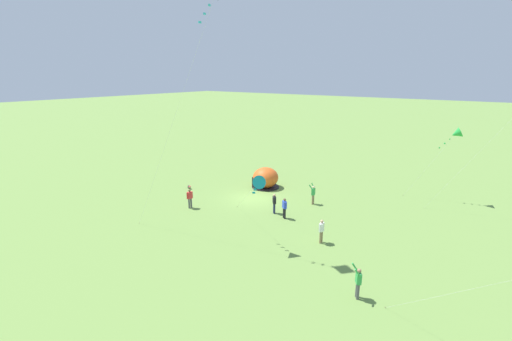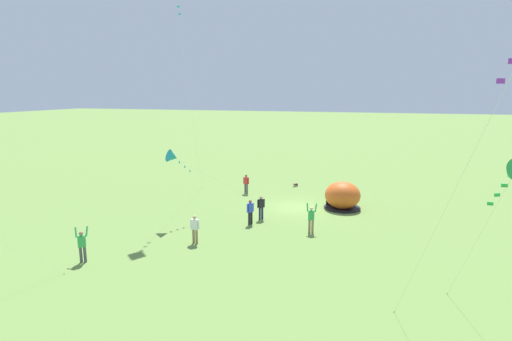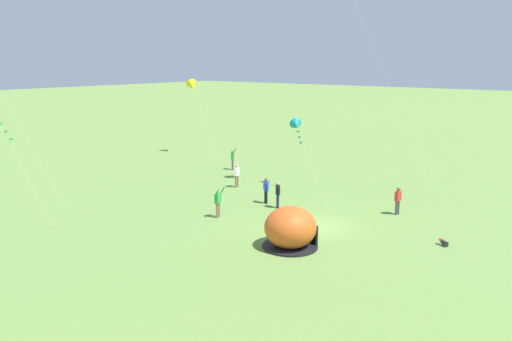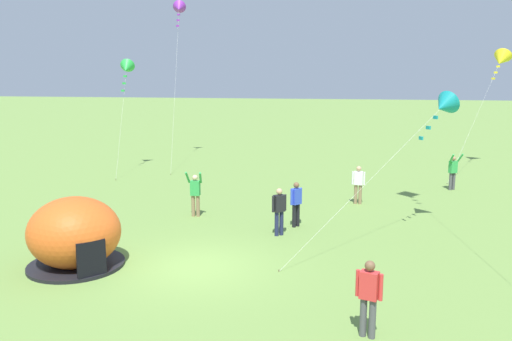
{
  "view_description": "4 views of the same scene",
  "coord_description": "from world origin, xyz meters",
  "px_view_note": "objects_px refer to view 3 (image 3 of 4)",
  "views": [
    {
      "loc": [
        24.33,
        18.22,
        11.34
      ],
      "look_at": [
        0.85,
        1.12,
        3.1
      ],
      "focal_mm": 24.0,
      "sensor_mm": 36.0,
      "label": 1
    },
    {
      "loc": [
        -5.89,
        29.58,
        8.88
      ],
      "look_at": [
        2.67,
        2.05,
        3.17
      ],
      "focal_mm": 28.0,
      "sensor_mm": 36.0,
      "label": 2
    },
    {
      "loc": [
        -23.26,
        -14.04,
        9.21
      ],
      "look_at": [
        -1.18,
        3.14,
        3.04
      ],
      "focal_mm": 35.0,
      "sensor_mm": 36.0,
      "label": 3
    },
    {
      "loc": [
        5.31,
        -13.13,
        5.41
      ],
      "look_at": [
        0.69,
        4.65,
        2.15
      ],
      "focal_mm": 35.0,
      "sensor_mm": 36.0,
      "label": 4
    }
  ],
  "objects_px": {
    "person_flying_kite": "(233,158)",
    "kite_yellow": "(192,86)",
    "popup_tent": "(291,228)",
    "person_center_field": "(237,175)",
    "kite_teal": "(296,125)",
    "person_arms_raised": "(218,201)",
    "person_strolling": "(278,193)",
    "person_with_toddler": "(398,199)",
    "person_watching_sky": "(266,189)",
    "toddler_crawling": "(443,242)"
  },
  "relations": [
    {
      "from": "person_with_toddler",
      "to": "kite_yellow",
      "type": "bearing_deg",
      "value": 73.99
    },
    {
      "from": "person_arms_raised",
      "to": "person_strolling",
      "type": "bearing_deg",
      "value": -23.38
    },
    {
      "from": "toddler_crawling",
      "to": "person_center_field",
      "type": "relative_size",
      "value": 0.31
    },
    {
      "from": "person_strolling",
      "to": "person_center_field",
      "type": "xyz_separation_m",
      "value": [
        2.46,
        5.49,
        0.0
      ]
    },
    {
      "from": "toddler_crawling",
      "to": "kite_teal",
      "type": "xyz_separation_m",
      "value": [
        5.78,
        12.83,
        4.39
      ]
    },
    {
      "from": "person_with_toddler",
      "to": "person_watching_sky",
      "type": "bearing_deg",
      "value": 110.61
    },
    {
      "from": "popup_tent",
      "to": "toddler_crawling",
      "type": "height_order",
      "value": "popup_tent"
    },
    {
      "from": "popup_tent",
      "to": "person_center_field",
      "type": "height_order",
      "value": "popup_tent"
    },
    {
      "from": "person_flying_kite",
      "to": "person_with_toddler",
      "type": "distance_m",
      "value": 16.69
    },
    {
      "from": "kite_teal",
      "to": "toddler_crawling",
      "type": "bearing_deg",
      "value": -114.24
    },
    {
      "from": "person_center_field",
      "to": "kite_teal",
      "type": "xyz_separation_m",
      "value": [
        3.05,
        -3.2,
        3.61
      ]
    },
    {
      "from": "toddler_crawling",
      "to": "kite_teal",
      "type": "relative_size",
      "value": 0.09
    },
    {
      "from": "person_with_toddler",
      "to": "kite_teal",
      "type": "bearing_deg",
      "value": 76.24
    },
    {
      "from": "person_flying_kite",
      "to": "kite_teal",
      "type": "distance_m",
      "value": 8.36
    },
    {
      "from": "person_arms_raised",
      "to": "kite_yellow",
      "type": "height_order",
      "value": "kite_yellow"
    },
    {
      "from": "person_watching_sky",
      "to": "kite_teal",
      "type": "relative_size",
      "value": 0.27
    },
    {
      "from": "popup_tent",
      "to": "person_arms_raised",
      "type": "xyz_separation_m",
      "value": [
        1.38,
        6.15,
        0.0
      ]
    },
    {
      "from": "person_arms_raised",
      "to": "person_flying_kite",
      "type": "bearing_deg",
      "value": 36.78
    },
    {
      "from": "person_watching_sky",
      "to": "person_arms_raised",
      "type": "distance_m",
      "value": 4.24
    },
    {
      "from": "person_flying_kite",
      "to": "kite_teal",
      "type": "height_order",
      "value": "kite_teal"
    },
    {
      "from": "toddler_crawling",
      "to": "person_flying_kite",
      "type": "xyz_separation_m",
      "value": [
        7.2,
        20.25,
        0.82
      ]
    },
    {
      "from": "person_arms_raised",
      "to": "popup_tent",
      "type": "bearing_deg",
      "value": -102.7
    },
    {
      "from": "person_flying_kite",
      "to": "person_arms_raised",
      "type": "height_order",
      "value": "same"
    },
    {
      "from": "person_watching_sky",
      "to": "person_flying_kite",
      "type": "distance_m",
      "value": 10.7
    },
    {
      "from": "popup_tent",
      "to": "person_strolling",
      "type": "xyz_separation_m",
      "value": [
        5.21,
        4.49,
        -0.03
      ]
    },
    {
      "from": "person_watching_sky",
      "to": "person_flying_kite",
      "type": "xyz_separation_m",
      "value": [
        6.55,
        8.47,
        0.03
      ]
    },
    {
      "from": "person_flying_kite",
      "to": "kite_yellow",
      "type": "bearing_deg",
      "value": 67.19
    },
    {
      "from": "person_watching_sky",
      "to": "kite_yellow",
      "type": "height_order",
      "value": "kite_yellow"
    },
    {
      "from": "person_watching_sky",
      "to": "person_center_field",
      "type": "xyz_separation_m",
      "value": [
        2.07,
        4.25,
        0.0
      ]
    },
    {
      "from": "person_center_field",
      "to": "person_strolling",
      "type": "bearing_deg",
      "value": -114.16
    },
    {
      "from": "popup_tent",
      "to": "kite_yellow",
      "type": "bearing_deg",
      "value": 55.06
    },
    {
      "from": "person_strolling",
      "to": "person_arms_raised",
      "type": "height_order",
      "value": "person_arms_raised"
    },
    {
      "from": "popup_tent",
      "to": "person_strolling",
      "type": "distance_m",
      "value": 6.88
    },
    {
      "from": "popup_tent",
      "to": "person_flying_kite",
      "type": "bearing_deg",
      "value": 49.44
    },
    {
      "from": "person_with_toddler",
      "to": "kite_teal",
      "type": "relative_size",
      "value": 0.27
    },
    {
      "from": "toddler_crawling",
      "to": "person_arms_raised",
      "type": "relative_size",
      "value": 0.29
    },
    {
      "from": "person_watching_sky",
      "to": "kite_teal",
      "type": "xyz_separation_m",
      "value": [
        5.12,
        1.05,
        3.61
      ]
    },
    {
      "from": "person_arms_raised",
      "to": "person_center_field",
      "type": "relative_size",
      "value": 1.1
    },
    {
      "from": "toddler_crawling",
      "to": "kite_yellow",
      "type": "relative_size",
      "value": 0.07
    },
    {
      "from": "toddler_crawling",
      "to": "person_center_field",
      "type": "height_order",
      "value": "person_center_field"
    },
    {
      "from": "kite_yellow",
      "to": "popup_tent",
      "type": "bearing_deg",
      "value": -124.94
    },
    {
      "from": "toddler_crawling",
      "to": "person_with_toddler",
      "type": "bearing_deg",
      "value": 47.64
    },
    {
      "from": "person_with_toddler",
      "to": "kite_yellow",
      "type": "distance_m",
      "value": 25.97
    },
    {
      "from": "popup_tent",
      "to": "person_center_field",
      "type": "xyz_separation_m",
      "value": [
        7.67,
        9.98,
        -0.03
      ]
    },
    {
      "from": "person_center_field",
      "to": "kite_yellow",
      "type": "height_order",
      "value": "kite_yellow"
    },
    {
      "from": "kite_yellow",
      "to": "person_strolling",
      "type": "bearing_deg",
      "value": -120.19
    },
    {
      "from": "person_watching_sky",
      "to": "person_arms_raised",
      "type": "bearing_deg",
      "value": 174.32
    },
    {
      "from": "person_flying_kite",
      "to": "kite_yellow",
      "type": "height_order",
      "value": "kite_yellow"
    },
    {
      "from": "person_strolling",
      "to": "kite_yellow",
      "type": "height_order",
      "value": "kite_yellow"
    },
    {
      "from": "person_watching_sky",
      "to": "person_strolling",
      "type": "xyz_separation_m",
      "value": [
        -0.39,
        -1.23,
        0.0
      ]
    }
  ]
}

